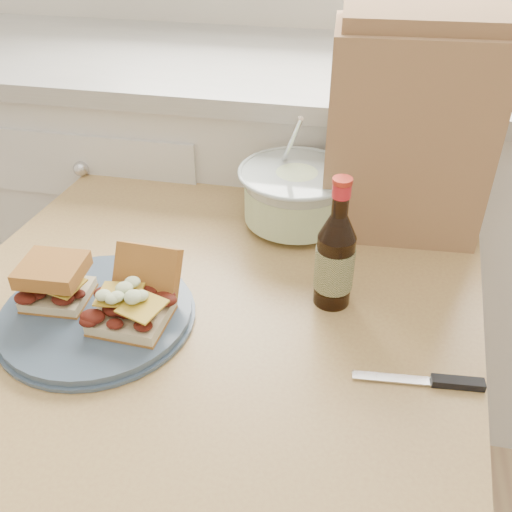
% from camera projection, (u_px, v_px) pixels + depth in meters
% --- Properties ---
extents(cabinet_run, '(2.50, 0.64, 0.94)m').
position_uv_depth(cabinet_run, '(306.00, 224.00, 1.65)').
color(cabinet_run, silver).
rests_on(cabinet_run, ground).
extents(dining_table, '(0.95, 0.95, 0.73)m').
position_uv_depth(dining_table, '(209.00, 353.00, 1.00)').
color(dining_table, tan).
rests_on(dining_table, ground).
extents(plate, '(0.30, 0.30, 0.02)m').
position_uv_depth(plate, '(97.00, 314.00, 0.91)').
color(plate, '#42546B').
rests_on(plate, dining_table).
extents(sandwich_left, '(0.10, 0.09, 0.07)m').
position_uv_depth(sandwich_left, '(55.00, 281.00, 0.91)').
color(sandwich_left, beige).
rests_on(sandwich_left, plate).
extents(sandwich_right, '(0.12, 0.16, 0.09)m').
position_uv_depth(sandwich_right, '(136.00, 297.00, 0.88)').
color(sandwich_right, beige).
rests_on(sandwich_right, plate).
extents(coleslaw_bowl, '(0.23, 0.23, 0.23)m').
position_uv_depth(coleslaw_bowl, '(296.00, 198.00, 1.12)').
color(coleslaw_bowl, '#B3C1BE').
rests_on(coleslaw_bowl, dining_table).
extents(beer_bottle, '(0.06, 0.06, 0.23)m').
position_uv_depth(beer_bottle, '(335.00, 259.00, 0.90)').
color(beer_bottle, black).
rests_on(beer_bottle, dining_table).
extents(knife, '(0.18, 0.03, 0.01)m').
position_uv_depth(knife, '(441.00, 382.00, 0.80)').
color(knife, silver).
rests_on(knife, dining_table).
extents(paper_bag, '(0.30, 0.21, 0.38)m').
position_uv_depth(paper_bag, '(407.00, 134.00, 1.05)').
color(paper_bag, '#9D784C').
rests_on(paper_bag, dining_table).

